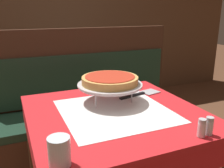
# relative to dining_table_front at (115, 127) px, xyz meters

# --- Properties ---
(dining_table_front) EXTENTS (0.88, 0.88, 0.76)m
(dining_table_front) POSITION_rel_dining_table_front_xyz_m (0.00, 0.00, 0.00)
(dining_table_front) COLOR red
(dining_table_front) RESTS_ON ground_plane
(dining_table_rear) EXTENTS (0.74, 0.74, 0.75)m
(dining_table_rear) POSITION_rel_dining_table_front_xyz_m (0.27, 1.75, -0.02)
(dining_table_rear) COLOR beige
(dining_table_rear) RESTS_ON ground_plane
(booth_bench) EXTENTS (1.65, 0.50, 1.11)m
(booth_bench) POSITION_rel_dining_table_front_xyz_m (0.13, 0.84, -0.34)
(booth_bench) COLOR #3D2316
(booth_bench) RESTS_ON ground_plane
(back_wall_panel) EXTENTS (6.00, 0.04, 2.40)m
(back_wall_panel) POSITION_rel_dining_table_front_xyz_m (0.00, 2.30, 0.54)
(back_wall_panel) COLOR brown
(back_wall_panel) RESTS_ON ground_plane
(pizza_pan_stand) EXTENTS (0.37, 0.37, 0.11)m
(pizza_pan_stand) POSITION_rel_dining_table_front_xyz_m (0.03, 0.14, 0.19)
(pizza_pan_stand) COLOR #ADADB2
(pizza_pan_stand) RESTS_ON dining_table_front
(deep_dish_pizza) EXTENTS (0.32, 0.32, 0.04)m
(deep_dish_pizza) POSITION_rel_dining_table_front_xyz_m (0.03, 0.14, 0.22)
(deep_dish_pizza) COLOR tan
(deep_dish_pizza) RESTS_ON pizza_pan_stand
(pizza_server) EXTENTS (0.30, 0.12, 0.01)m
(pizza_server) POSITION_rel_dining_table_front_xyz_m (0.25, 0.18, 0.10)
(pizza_server) COLOR #BCBCC1
(pizza_server) RESTS_ON dining_table_front
(water_glass_near) EXTENTS (0.08, 0.08, 0.10)m
(water_glass_near) POSITION_rel_dining_table_front_xyz_m (-0.36, -0.36, 0.14)
(water_glass_near) COLOR silver
(water_glass_near) RESTS_ON dining_table_front
(salt_shaker) EXTENTS (0.03, 0.03, 0.08)m
(salt_shaker) POSITION_rel_dining_table_front_xyz_m (0.22, -0.39, 0.13)
(salt_shaker) COLOR silver
(salt_shaker) RESTS_ON dining_table_front
(pepper_shaker) EXTENTS (0.03, 0.03, 0.08)m
(pepper_shaker) POSITION_rel_dining_table_front_xyz_m (0.26, -0.39, 0.13)
(pepper_shaker) COLOR silver
(pepper_shaker) RESTS_ON dining_table_front
(condiment_caddy) EXTENTS (0.13, 0.13, 0.17)m
(condiment_caddy) POSITION_rel_dining_table_front_xyz_m (0.35, 1.66, 0.13)
(condiment_caddy) COLOR black
(condiment_caddy) RESTS_ON dining_table_rear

